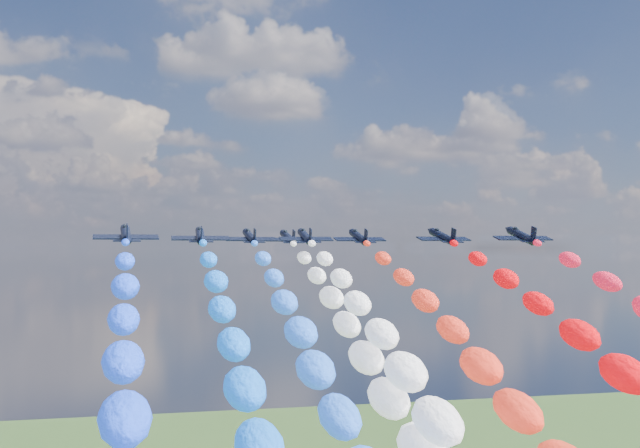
{
  "coord_description": "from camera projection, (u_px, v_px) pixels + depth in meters",
  "views": [
    {
      "loc": [
        -30.61,
        -125.73,
        105.84
      ],
      "look_at": [
        0.0,
        4.0,
        109.8
      ],
      "focal_mm": 45.16,
      "sensor_mm": 36.0,
      "label": 1
    }
  ],
  "objects": [
    {
      "name": "jet_0",
      "position": [
        126.0,
        234.0,
        115.99
      ],
      "size": [
        9.72,
        13.02,
        5.45
      ],
      "primitive_type": null,
      "rotation": [
        0.23,
        0.0,
        0.04
      ],
      "color": "black"
    },
    {
      "name": "jet_1",
      "position": [
        200.0,
        236.0,
        129.83
      ],
      "size": [
        9.8,
        13.08,
        5.45
      ],
      "primitive_type": null,
      "rotation": [
        0.23,
        0.0,
        -0.05
      ],
      "color": "black"
    },
    {
      "name": "jet_2",
      "position": [
        250.0,
        237.0,
        142.48
      ],
      "size": [
        9.66,
        12.98,
        5.45
      ],
      "primitive_type": null,
      "rotation": [
        0.23,
        0.0,
        0.03
      ],
      "color": "black"
    },
    {
      "name": "jet_3",
      "position": [
        305.0,
        237.0,
        140.61
      ],
      "size": [
        9.51,
        12.87,
        5.45
      ],
      "primitive_type": null,
      "rotation": [
        0.23,
        0.0,
        -0.02
      ],
      "color": "black"
    },
    {
      "name": "jet_4",
      "position": [
        288.0,
        238.0,
        152.55
      ],
      "size": [
        9.81,
        13.09,
        5.45
      ],
      "primitive_type": null,
      "rotation": [
        0.23,
        0.0,
        0.05
      ],
      "color": "black"
    },
    {
      "name": "trail_4",
      "position": [
        405.0,
        448.0,
        87.11
      ],
      "size": [
        6.31,
        129.18,
        51.32
      ],
      "primitive_type": null,
      "color": "white"
    },
    {
      "name": "jet_5",
      "position": [
        359.0,
        237.0,
        145.32
      ],
      "size": [
        9.36,
        12.76,
        5.45
      ],
      "primitive_type": null,
      "rotation": [
        0.23,
        0.0,
        0.01
      ],
      "color": "black"
    },
    {
      "name": "jet_6",
      "position": [
        442.0,
        237.0,
        139.39
      ],
      "size": [
        9.91,
        13.15,
        5.45
      ],
      "primitive_type": null,
      "rotation": [
        0.23,
        0.0,
        0.05
      ],
      "color": "black"
    },
    {
      "name": "jet_7",
      "position": [
        521.0,
        236.0,
        129.58
      ],
      "size": [
        9.72,
        13.02,
        5.45
      ],
      "primitive_type": null,
      "rotation": [
        0.23,
        0.0,
        -0.04
      ],
      "color": "black"
    }
  ]
}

